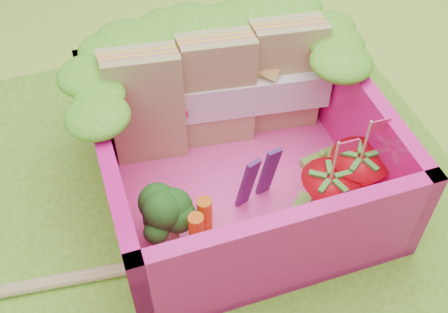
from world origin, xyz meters
TOP-DOWN VIEW (x-y plane):
  - ground at (0.00, 0.00)m, footprint 14.00×14.00m
  - placemat at (0.00, 0.00)m, footprint 2.60×2.60m
  - bento_floor at (0.15, 0.05)m, footprint 1.30×1.30m
  - bento_box at (0.15, 0.05)m, footprint 1.30×1.30m
  - lettuce_ruffle at (0.15, 0.53)m, footprint 1.43×0.76m
  - sandwich_stack at (0.15, 0.39)m, footprint 1.17×0.33m
  - broccoli at (-0.29, -0.20)m, footprint 0.31×0.31m
  - carrot_sticks at (-0.14, -0.26)m, footprint 0.14×0.16m
  - purple_wedges at (0.18, -0.11)m, footprint 0.19×0.07m
  - strawberry_left at (0.47, -0.28)m, footprint 0.27×0.27m
  - strawberry_right at (0.65, -0.23)m, footprint 0.28×0.28m
  - snap_peas at (0.54, -0.15)m, footprint 0.63×0.52m
  - chopsticks at (-0.98, -0.21)m, footprint 2.49×0.33m

SIDE VIEW (x-z plane):
  - ground at x=0.00m, z-range 0.00..0.00m
  - placemat at x=0.00m, z-range 0.00..0.03m
  - chopsticks at x=-0.98m, z-range 0.03..0.07m
  - bento_floor at x=0.15m, z-range 0.03..0.08m
  - snap_peas at x=0.54m, z-range 0.08..0.13m
  - carrot_sticks at x=-0.14m, z-range 0.07..0.35m
  - strawberry_left at x=0.47m, z-range -0.03..0.47m
  - strawberry_right at x=0.65m, z-range -0.03..0.49m
  - broccoli at x=-0.29m, z-range 0.13..0.40m
  - purple_wedges at x=0.18m, z-range 0.08..0.46m
  - bento_box at x=0.15m, z-range 0.03..0.58m
  - sandwich_stack at x=0.15m, z-range 0.07..0.72m
  - lettuce_ruffle at x=0.15m, z-range 0.58..0.69m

